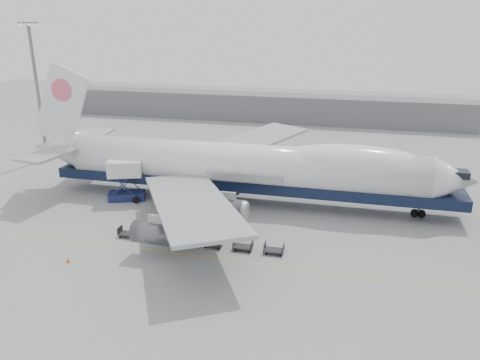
# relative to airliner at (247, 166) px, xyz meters

# --- Properties ---
(ground) EXTENTS (260.00, 260.00, 0.00)m
(ground) POSITION_rel_airliner_xyz_m (-0.64, -12.00, -5.62)
(ground) COLOR gray
(ground) RESTS_ON ground
(apron_line) EXTENTS (60.00, 0.15, 0.01)m
(apron_line) POSITION_rel_airliner_xyz_m (-0.64, -18.00, -5.62)
(apron_line) COLOR gold
(apron_line) RESTS_ON ground
(hangar) EXTENTS (110.00, 8.00, 7.00)m
(hangar) POSITION_rel_airliner_xyz_m (-10.64, 58.00, -2.12)
(hangar) COLOR slate
(hangar) RESTS_ON ground
(floodlight_mast) EXTENTS (2.40, 2.40, 25.43)m
(floodlight_mast) POSITION_rel_airliner_xyz_m (-42.64, 12.00, 8.64)
(floodlight_mast) COLOR slate
(floodlight_mast) RESTS_ON ground
(airliner) EXTENTS (67.00, 55.30, 19.98)m
(airliner) POSITION_rel_airliner_xyz_m (0.00, 0.00, 0.00)
(airliner) COLOR white
(airliner) RESTS_ON ground
(catering_truck) EXTENTS (5.94, 4.92, 6.18)m
(catering_truck) POSITION_rel_airliner_xyz_m (-17.88, -3.48, -2.17)
(catering_truck) COLOR navy
(catering_truck) RESTS_ON ground
(traffic_cone) EXTENTS (0.42, 0.42, 0.63)m
(traffic_cone) POSITION_rel_airliner_xyz_m (-15.55, -22.81, -5.33)
(traffic_cone) COLOR #FF5B0D
(traffic_cone) RESTS_ON ground
(dolly_0) EXTENTS (2.30, 1.35, 1.30)m
(dolly_0) POSITION_rel_airliner_xyz_m (-11.87, -15.25, -5.09)
(dolly_0) COLOR #2D2D30
(dolly_0) RESTS_ON ground
(dolly_1) EXTENTS (2.30, 1.35, 1.30)m
(dolly_1) POSITION_rel_airliner_xyz_m (-8.14, -15.25, -5.09)
(dolly_1) COLOR #2D2D30
(dolly_1) RESTS_ON ground
(dolly_2) EXTENTS (2.30, 1.35, 1.30)m
(dolly_2) POSITION_rel_airliner_xyz_m (-4.42, -15.25, -5.09)
(dolly_2) COLOR #2D2D30
(dolly_2) RESTS_ON ground
(dolly_3) EXTENTS (2.30, 1.35, 1.30)m
(dolly_3) POSITION_rel_airliner_xyz_m (-0.69, -15.25, -5.09)
(dolly_3) COLOR #2D2D30
(dolly_3) RESTS_ON ground
(dolly_4) EXTENTS (2.30, 1.35, 1.30)m
(dolly_4) POSITION_rel_airliner_xyz_m (3.04, -15.25, -5.09)
(dolly_4) COLOR #2D2D30
(dolly_4) RESTS_ON ground
(dolly_5) EXTENTS (2.30, 1.35, 1.30)m
(dolly_5) POSITION_rel_airliner_xyz_m (6.76, -15.25, -5.09)
(dolly_5) COLOR #2D2D30
(dolly_5) RESTS_ON ground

